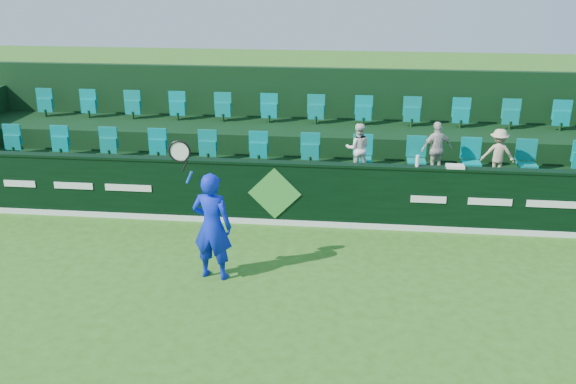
# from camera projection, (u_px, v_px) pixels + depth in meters

# --- Properties ---
(ground) EXTENTS (60.00, 60.00, 0.00)m
(ground) POSITION_uv_depth(u_px,v_px,m) (242.00, 325.00, 9.74)
(ground) COLOR #316317
(ground) RESTS_ON ground
(sponsor_hoarding) EXTENTS (16.00, 0.25, 1.35)m
(sponsor_hoarding) POSITION_uv_depth(u_px,v_px,m) (275.00, 193.00, 13.23)
(sponsor_hoarding) COLOR black
(sponsor_hoarding) RESTS_ON ground
(stand_tier_front) EXTENTS (16.00, 2.00, 0.80)m
(stand_tier_front) POSITION_uv_depth(u_px,v_px,m) (282.00, 187.00, 14.35)
(stand_tier_front) COLOR black
(stand_tier_front) RESTS_ON ground
(stand_tier_back) EXTENTS (16.00, 1.80, 1.30)m
(stand_tier_back) POSITION_uv_depth(u_px,v_px,m) (291.00, 152.00, 16.04)
(stand_tier_back) COLOR black
(stand_tier_back) RESTS_ON ground
(stand_rear) EXTENTS (16.00, 4.10, 2.60)m
(stand_rear) POSITION_uv_depth(u_px,v_px,m) (293.00, 126.00, 16.25)
(stand_rear) COLOR black
(stand_rear) RESTS_ON ground
(seat_row_front) EXTENTS (13.50, 0.50, 0.60)m
(seat_row_front) POSITION_uv_depth(u_px,v_px,m) (284.00, 152.00, 14.48)
(seat_row_front) COLOR #077B74
(seat_row_front) RESTS_ON stand_tier_front
(seat_row_back) EXTENTS (13.50, 0.50, 0.60)m
(seat_row_back) POSITION_uv_depth(u_px,v_px,m) (292.00, 112.00, 15.99)
(seat_row_back) COLOR #077B74
(seat_row_back) RESTS_ON stand_tier_back
(tennis_player) EXTENTS (1.09, 0.57, 2.55)m
(tennis_player) POSITION_uv_depth(u_px,v_px,m) (212.00, 226.00, 10.89)
(tennis_player) COLOR #0B20CB
(tennis_player) RESTS_ON ground
(spectator_left) EXTENTS (0.58, 0.47, 1.11)m
(spectator_left) POSITION_uv_depth(u_px,v_px,m) (358.00, 148.00, 13.87)
(spectator_left) COLOR white
(spectator_left) RESTS_ON stand_tier_front
(spectator_middle) EXTENTS (0.76, 0.52, 1.19)m
(spectator_middle) POSITION_uv_depth(u_px,v_px,m) (437.00, 149.00, 13.68)
(spectator_middle) COLOR beige
(spectator_middle) RESTS_ON stand_tier_front
(spectator_right) EXTENTS (0.72, 0.45, 1.07)m
(spectator_right) POSITION_uv_depth(u_px,v_px,m) (498.00, 154.00, 13.57)
(spectator_right) COLOR #C7B28C
(spectator_right) RESTS_ON stand_tier_front
(towel) EXTENTS (0.35, 0.23, 0.05)m
(towel) POSITION_uv_depth(u_px,v_px,m) (455.00, 166.00, 12.62)
(towel) COLOR silver
(towel) RESTS_ON sponsor_hoarding
(drinks_bottle) EXTENTS (0.07, 0.07, 0.23)m
(drinks_bottle) POSITION_uv_depth(u_px,v_px,m) (417.00, 161.00, 12.66)
(drinks_bottle) COLOR white
(drinks_bottle) RESTS_ON sponsor_hoarding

